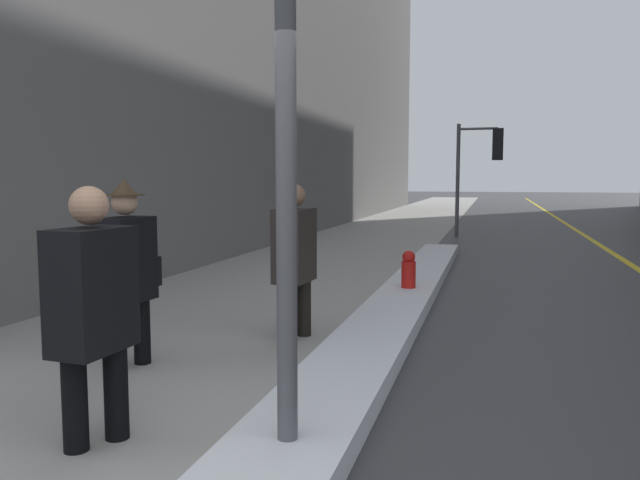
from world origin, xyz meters
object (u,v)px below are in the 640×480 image
Objects in this scene: pedestrian_in_fedora at (127,266)px; fire_hydrant at (408,276)px; pedestrian_trailing at (93,304)px; traffic_light_near at (484,156)px; pedestrian_with_shoulder_bag at (295,254)px; lamp_post at (286,35)px.

fire_hydrant is at bearing 156.12° from pedestrian_in_fedora.
pedestrian_in_fedora is at bearing -150.15° from pedestrian_trailing.
traffic_light_near is 14.18m from pedestrian_in_fedora.
traffic_light_near is 1.98× the size of pedestrian_trailing.
pedestrian_trailing is 1.01× the size of pedestrian_with_shoulder_bag.
lamp_post is 2.01m from pedestrian_trailing.
traffic_light_near is 15.56m from pedestrian_trailing.
traffic_light_near is at bearing 176.42° from pedestrian_trailing.
traffic_light_near is 12.65m from pedestrian_with_shoulder_bag.
lamp_post reaches higher than fire_hydrant.
pedestrian_in_fedora is 2.42× the size of fire_hydrant.
pedestrian_with_shoulder_bag is (0.39, 2.89, -0.01)m from pedestrian_trailing.
traffic_light_near is at bearing 176.41° from pedestrian_with_shoulder_bag.
lamp_post reaches higher than pedestrian_in_fedora.
traffic_light_near is 10.28m from fire_hydrant.
pedestrian_trailing is 2.92m from pedestrian_with_shoulder_bag.
fire_hydrant is (0.01, 5.26, -2.14)m from lamp_post.
pedestrian_trailing is (-2.07, -15.35, -1.43)m from traffic_light_near.
lamp_post is 15.33m from traffic_light_near.
lamp_post is 2.94m from pedestrian_in_fedora.
pedestrian_with_shoulder_bag is (-0.87, 2.85, -1.57)m from lamp_post.
pedestrian_trailing is 2.36× the size of fire_hydrant.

